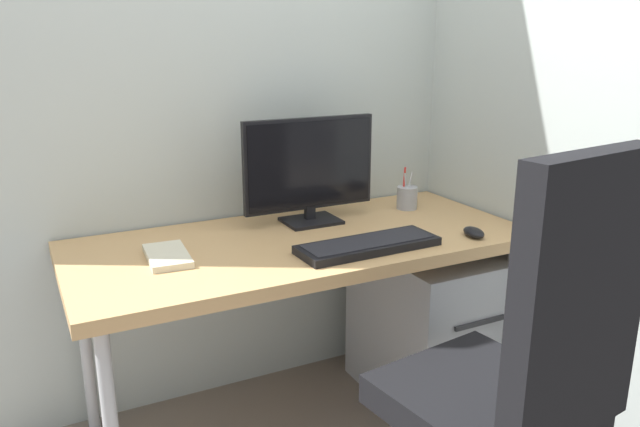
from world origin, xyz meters
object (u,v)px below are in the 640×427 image
(office_chair, at_px, (523,366))
(filing_cabinet, at_px, (429,322))
(monitor, at_px, (310,168))
(pen_holder, at_px, (407,197))
(mouse, at_px, (474,232))
(keyboard, at_px, (368,245))
(notebook, at_px, (167,256))

(office_chair, distance_m, filing_cabinet, 0.86)
(monitor, height_order, pen_holder, monitor)
(mouse, xyz_separation_m, pen_holder, (0.00, 0.40, 0.03))
(monitor, xyz_separation_m, mouse, (0.42, -0.41, -0.19))
(keyboard, distance_m, notebook, 0.63)
(mouse, relative_size, pen_holder, 0.62)
(filing_cabinet, distance_m, pen_holder, 0.49)
(mouse, bearing_deg, notebook, 178.11)
(keyboard, relative_size, notebook, 2.08)
(monitor, height_order, notebook, monitor)
(office_chair, relative_size, mouse, 11.09)
(keyboard, xyz_separation_m, notebook, (-0.60, 0.20, -0.00))
(mouse, height_order, notebook, mouse)
(filing_cabinet, relative_size, keyboard, 1.27)
(monitor, bearing_deg, keyboard, -84.92)
(filing_cabinet, xyz_separation_m, mouse, (0.01, -0.21, 0.43))
(filing_cabinet, xyz_separation_m, pen_holder, (0.01, 0.19, 0.46))
(filing_cabinet, bearing_deg, keyboard, -157.48)
(monitor, relative_size, mouse, 4.91)
(filing_cabinet, relative_size, monitor, 1.19)
(filing_cabinet, distance_m, monitor, 0.77)
(mouse, bearing_deg, office_chair, -105.82)
(monitor, distance_m, pen_holder, 0.45)
(pen_holder, bearing_deg, filing_cabinet, -92.11)
(filing_cabinet, distance_m, keyboard, 0.59)
(filing_cabinet, xyz_separation_m, keyboard, (-0.38, -0.16, 0.42))
(keyboard, height_order, mouse, mouse)
(mouse, bearing_deg, monitor, 148.16)
(monitor, relative_size, keyboard, 1.07)
(keyboard, relative_size, pen_holder, 2.88)
(keyboard, bearing_deg, monitor, 95.08)
(pen_holder, distance_m, notebook, 1.00)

